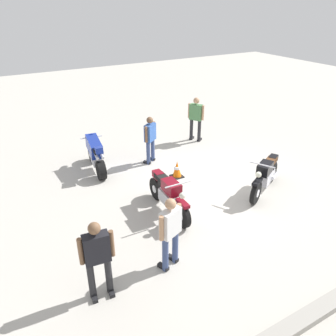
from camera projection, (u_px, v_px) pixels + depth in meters
ground_plane at (220, 184)px, 10.22m from camera, size 40.00×40.00×0.00m
motorcycle_maroon_cruiser at (168, 194)px, 8.71m from camera, size 0.70×2.09×1.09m
motorcycle_blue_sportbike at (95, 153)px, 10.82m from camera, size 0.70×1.96×1.14m
motorcycle_black_cruiser at (265, 175)px, 9.62m from camera, size 1.91×1.08×1.09m
person_in_green_shirt at (196, 116)px, 12.88m from camera, size 0.49×0.61×1.72m
person_in_blue_shirt at (150, 137)px, 11.17m from camera, size 0.57×0.49×1.62m
person_in_black_shirt at (98, 256)px, 6.04m from camera, size 0.65×0.35×1.66m
person_in_white_shirt at (170, 229)px, 6.72m from camera, size 0.63×0.44×1.66m
traffic_cone at (177, 169)px, 10.53m from camera, size 0.36×0.36×0.53m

